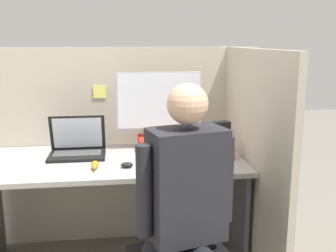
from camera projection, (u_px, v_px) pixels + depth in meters
The scene contains 11 objects.
cubicle_panel_back at pixel (112, 147), 2.92m from camera, with size 2.19×0.05×1.46m.
cubicle_panel_right at pixel (246, 162), 2.56m from camera, with size 0.04×1.42×1.46m.
desk at pixel (112, 185), 2.56m from camera, with size 1.69×0.77×0.76m.
paper_box at pixel (159, 143), 2.76m from camera, with size 0.29×0.23×0.08m.
monitor at pixel (159, 103), 2.70m from camera, with size 0.59×0.18×0.45m.
laptop at pixel (77, 148), 2.59m from camera, with size 0.36×0.25×0.26m.
mouse at pixel (127, 165), 2.35m from camera, with size 0.07×0.05×0.03m.
stapler at pixel (228, 153), 2.55m from camera, with size 0.05×0.12×0.06m.
carrot_toy at pixel (95, 167), 2.30m from camera, with size 0.04×0.12×0.04m.
office_chair at pixel (188, 234), 1.96m from camera, with size 0.56×0.61×1.09m.
person at pixel (186, 209), 1.75m from camera, with size 0.47×0.48×1.32m.
Camera 1 is at (0.05, -2.06, 1.50)m, focal length 42.00 mm.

